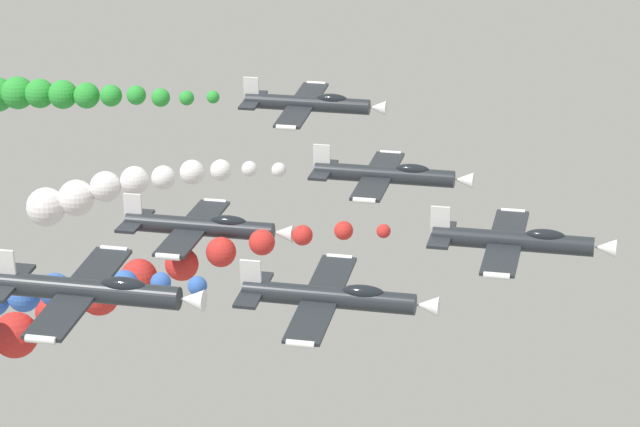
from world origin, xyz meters
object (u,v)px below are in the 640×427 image
at_px(airplane_lead, 516,241).
at_px(airplane_left_inner, 387,175).
at_px(airplane_right_inner, 332,297).
at_px(airplane_right_outer, 310,104).
at_px(airplane_left_outer, 202,227).
at_px(airplane_trailing, 91,290).

relative_size(airplane_lead, airplane_left_inner, 1.00).
xyz_separation_m(airplane_lead, airplane_right_inner, (9.28, -8.52, -0.45)).
xyz_separation_m(airplane_left_inner, airplane_right_outer, (-9.85, -7.38, 1.77)).
height_order(airplane_left_inner, airplane_left_outer, airplane_left_inner).
height_order(airplane_right_inner, airplane_right_outer, airplane_right_outer).
relative_size(airplane_right_inner, airplane_right_outer, 1.00).
distance_m(airplane_right_outer, airplane_trailing, 37.00).
height_order(airplane_lead, airplane_left_outer, airplane_lead).
relative_size(airplane_left_inner, airplane_trailing, 1.00).
xyz_separation_m(airplane_lead, airplane_trailing, (17.27, -18.33, 2.21)).
bearing_deg(airplane_left_outer, airplane_trailing, 0.27).
height_order(airplane_left_inner, airplane_right_inner, airplane_left_inner).
bearing_deg(airplane_left_outer, airplane_left_inner, 136.31).
height_order(airplane_left_outer, airplane_trailing, airplane_trailing).
relative_size(airplane_right_inner, airplane_trailing, 1.00).
relative_size(airplane_left_inner, airplane_right_inner, 1.00).
relative_size(airplane_lead, airplane_left_outer, 1.00).
relative_size(airplane_left_outer, airplane_right_outer, 1.00).
xyz_separation_m(airplane_left_inner, airplane_right_inner, (19.11, 0.58, -0.70)).
distance_m(airplane_left_inner, airplane_left_outer, 13.52).
height_order(airplane_lead, airplane_trailing, airplane_trailing).
height_order(airplane_right_outer, airplane_trailing, airplane_trailing).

